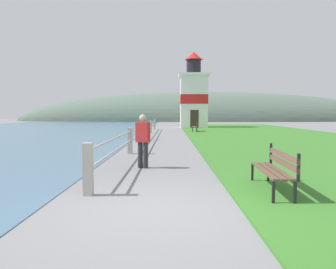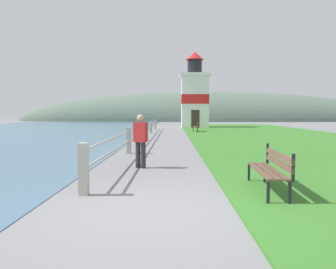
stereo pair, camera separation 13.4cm
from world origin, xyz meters
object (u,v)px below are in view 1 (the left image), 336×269
lighthouse (194,96)px  person_strolling (143,139)px  park_bench_midway (196,126)px  park_bench_near (275,167)px

lighthouse → person_strolling: 27.98m
park_bench_midway → lighthouse: 9.51m
park_bench_near → park_bench_midway: bearing=-86.7°
park_bench_midway → person_strolling: 18.88m
park_bench_near → person_strolling: bearing=-42.6°
park_bench_near → lighthouse: 30.85m
park_bench_midway → lighthouse: size_ratio=0.21×
park_bench_near → person_strolling: (-2.97, 3.06, 0.33)m
person_strolling → park_bench_near: bearing=-115.3°
person_strolling → lighthouse: bearing=13.5°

